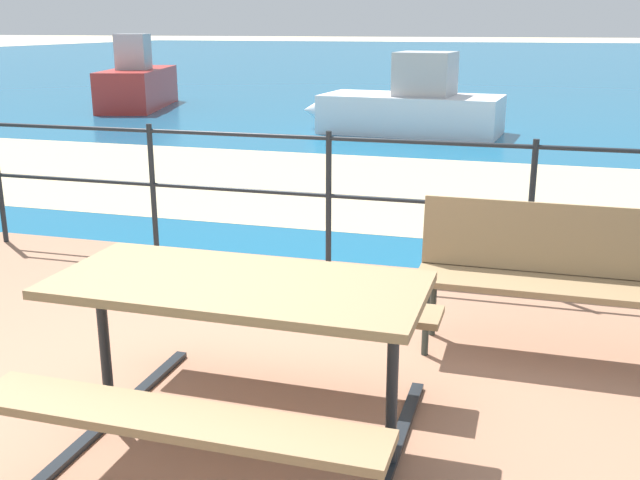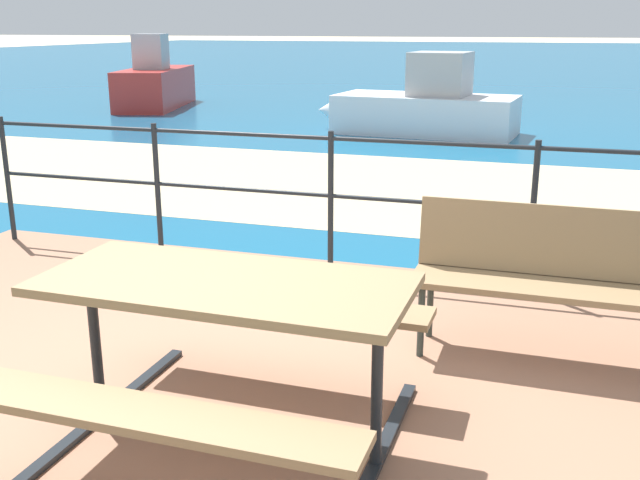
{
  "view_description": "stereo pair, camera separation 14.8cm",
  "coord_description": "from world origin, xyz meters",
  "px_view_note": "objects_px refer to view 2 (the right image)",
  "views": [
    {
      "loc": [
        1.43,
        -2.92,
        1.9
      ],
      "look_at": [
        0.08,
        1.83,
        0.46
      ],
      "focal_mm": 41.58,
      "sensor_mm": 36.0,
      "label": 1
    },
    {
      "loc": [
        1.58,
        -2.87,
        1.9
      ],
      "look_at": [
        0.08,
        1.83,
        0.46
      ],
      "focal_mm": 41.58,
      "sensor_mm": 36.0,
      "label": 2
    }
  ],
  "objects_px": {
    "boat_near": "(424,107)",
    "park_bench": "(565,270)",
    "picnic_table": "(226,321)",
    "boat_mid": "(157,84)"
  },
  "relations": [
    {
      "from": "park_bench",
      "to": "boat_near",
      "type": "bearing_deg",
      "value": 105.14
    },
    {
      "from": "picnic_table",
      "to": "boat_near",
      "type": "xyz_separation_m",
      "value": [
        -0.98,
        10.55,
        -0.17
      ]
    },
    {
      "from": "picnic_table",
      "to": "boat_near",
      "type": "bearing_deg",
      "value": 95.89
    },
    {
      "from": "park_bench",
      "to": "boat_near",
      "type": "relative_size",
      "value": 0.45
    },
    {
      "from": "boat_near",
      "to": "park_bench",
      "type": "bearing_deg",
      "value": 109.52
    },
    {
      "from": "park_bench",
      "to": "picnic_table",
      "type": "bearing_deg",
      "value": -135.04
    },
    {
      "from": "picnic_table",
      "to": "boat_near",
      "type": "relative_size",
      "value": 0.44
    },
    {
      "from": "picnic_table",
      "to": "boat_mid",
      "type": "bearing_deg",
      "value": 121.3
    },
    {
      "from": "picnic_table",
      "to": "park_bench",
      "type": "xyz_separation_m",
      "value": [
        1.42,
        1.4,
        -0.07
      ]
    },
    {
      "from": "park_bench",
      "to": "boat_near",
      "type": "distance_m",
      "value": 9.47
    }
  ]
}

